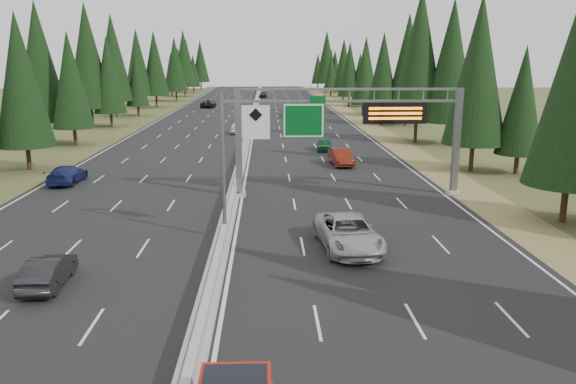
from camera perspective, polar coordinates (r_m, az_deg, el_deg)
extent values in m
cube|color=black|center=(85.69, -3.78, 6.69)|extent=(32.00, 260.00, 0.08)
cube|color=olive|center=(87.04, 8.10, 6.68)|extent=(3.60, 260.00, 0.06)
cube|color=#3E4821|center=(88.01, -15.52, 6.41)|extent=(3.60, 260.00, 0.06)
cube|color=#989893|center=(85.67, -3.78, 6.82)|extent=(0.70, 260.00, 0.30)
cube|color=#989893|center=(85.63, -3.79, 7.08)|extent=(0.30, 260.00, 0.60)
cube|color=slate|center=(40.58, -5.04, 4.94)|extent=(0.45, 0.45, 7.80)
cube|color=#989893|center=(41.28, -4.93, -0.21)|extent=(0.90, 0.90, 0.30)
cube|color=slate|center=(42.82, 16.74, 4.87)|extent=(0.45, 0.45, 7.80)
cube|color=#989893|center=(43.49, 16.41, -0.02)|extent=(0.90, 0.90, 0.30)
cube|color=slate|center=(40.58, 6.28, 10.34)|extent=(15.85, 0.35, 0.16)
cube|color=slate|center=(40.63, 6.25, 9.16)|extent=(15.85, 0.35, 0.16)
cube|color=#054C19|center=(40.16, 1.59, 7.28)|extent=(3.00, 0.10, 2.50)
cube|color=silver|center=(40.10, 1.60, 7.27)|extent=(2.85, 0.02, 2.35)
cube|color=#054C19|center=(40.11, 3.05, 9.41)|extent=(1.10, 0.10, 0.45)
cube|color=black|center=(41.00, 10.79, 7.88)|extent=(4.50, 0.40, 1.50)
cube|color=orange|center=(40.76, 10.88, 8.34)|extent=(3.80, 0.02, 0.18)
cube|color=orange|center=(40.79, 10.86, 7.85)|extent=(3.80, 0.02, 0.18)
cube|color=orange|center=(40.82, 10.84, 7.36)|extent=(3.80, 0.02, 0.18)
cylinder|color=slate|center=(30.74, -6.58, 2.42)|extent=(0.20, 0.20, 8.00)
cube|color=#989893|center=(31.70, -6.40, -4.52)|extent=(0.50, 0.50, 0.20)
cube|color=slate|center=(30.21, -4.85, 9.16)|extent=(2.00, 0.15, 0.15)
cube|color=silver|center=(30.16, -3.29, 7.08)|extent=(1.50, 0.06, 1.80)
cylinder|color=black|center=(38.62, 26.25, -1.03)|extent=(0.40, 0.40, 2.39)
cylinder|color=black|center=(53.33, 18.14, 3.35)|extent=(0.40, 0.40, 2.47)
cone|color=black|center=(52.64, 18.76, 11.65)|extent=(5.56, 5.56, 12.98)
cylinder|color=black|center=(53.38, 22.18, 2.65)|extent=(0.40, 0.40, 1.78)
cone|color=black|center=(52.73, 22.71, 8.59)|extent=(4.00, 4.00, 9.33)
cylinder|color=black|center=(70.36, 12.83, 6.11)|extent=(0.40, 0.40, 2.91)
cone|color=black|center=(69.87, 13.22, 13.52)|extent=(6.54, 6.54, 15.25)
cylinder|color=black|center=(69.42, 15.82, 5.76)|extent=(0.40, 0.40, 2.68)
cone|color=black|center=(68.90, 16.26, 12.67)|extent=(6.03, 6.03, 14.06)
cylinder|color=black|center=(88.23, 9.46, 7.43)|extent=(0.40, 0.40, 2.24)
cone|color=black|center=(87.81, 9.64, 11.98)|extent=(5.04, 5.04, 11.76)
cylinder|color=black|center=(88.55, 11.82, 7.50)|extent=(0.40, 0.40, 2.67)
cone|color=black|center=(88.15, 12.08, 12.90)|extent=(6.01, 6.01, 14.03)
cylinder|color=black|center=(103.28, 7.59, 8.25)|extent=(0.40, 0.40, 1.98)
cone|color=black|center=(102.94, 7.70, 11.68)|extent=(4.44, 4.44, 10.37)
cylinder|color=black|center=(105.20, 9.35, 8.29)|extent=(0.40, 0.40, 2.02)
cone|color=black|center=(104.86, 9.48, 11.72)|extent=(4.54, 4.54, 10.58)
cylinder|color=black|center=(123.54, 6.20, 9.14)|extent=(0.40, 0.40, 2.18)
cone|color=black|center=(123.25, 6.28, 12.31)|extent=(4.91, 4.91, 11.45)
cylinder|color=black|center=(123.14, 7.78, 9.13)|extent=(0.40, 0.40, 2.35)
cone|color=black|center=(122.85, 7.89, 12.55)|extent=(5.29, 5.29, 12.35)
cylinder|color=black|center=(138.98, 5.60, 9.65)|extent=(0.40, 0.40, 2.38)
cone|color=black|center=(138.71, 5.67, 12.72)|extent=(5.36, 5.36, 12.51)
cylinder|color=black|center=(139.38, 7.25, 9.51)|extent=(0.40, 0.40, 1.87)
cone|color=black|center=(139.13, 7.32, 11.91)|extent=(4.20, 4.20, 9.81)
cylinder|color=black|center=(156.54, 4.37, 9.98)|extent=(0.40, 0.40, 1.86)
cone|color=black|center=(156.32, 4.40, 12.11)|extent=(4.19, 4.19, 9.77)
cylinder|color=black|center=(156.92, 6.14, 9.93)|extent=(0.40, 0.40, 1.77)
cone|color=black|center=(156.70, 6.19, 11.95)|extent=(3.97, 3.97, 9.27)
cylinder|color=black|center=(175.15, 3.90, 10.51)|extent=(0.40, 0.40, 2.97)
cone|color=black|center=(174.96, 3.95, 13.55)|extent=(6.68, 6.68, 15.58)
cylinder|color=black|center=(177.68, 4.75, 10.39)|extent=(0.40, 0.40, 2.07)
cone|color=black|center=(177.48, 4.79, 12.48)|extent=(4.65, 4.65, 10.86)
cylinder|color=black|center=(194.99, 3.03, 10.65)|extent=(0.40, 0.40, 1.94)
cone|color=black|center=(194.81, 3.05, 12.43)|extent=(4.36, 4.36, 10.17)
cylinder|color=black|center=(194.02, 4.37, 10.65)|extent=(0.40, 0.40, 2.17)
cone|color=black|center=(193.83, 4.41, 12.66)|extent=(4.89, 4.89, 11.40)
cylinder|color=black|center=(56.08, -24.83, 3.12)|extent=(0.40, 0.40, 2.24)
cone|color=black|center=(55.42, -25.55, 10.26)|extent=(5.05, 5.05, 11.78)
cylinder|color=black|center=(70.49, -20.81, 5.26)|extent=(0.40, 0.40, 2.09)
cone|color=black|center=(69.97, -21.26, 10.57)|extent=(4.71, 4.71, 11.00)
cylinder|color=black|center=(73.86, -23.36, 5.59)|extent=(0.40, 0.40, 2.66)
cone|color=black|center=(73.38, -23.97, 12.01)|extent=(5.98, 5.98, 13.95)
cylinder|color=black|center=(88.54, -17.50, 6.99)|extent=(0.40, 0.40, 2.13)
cone|color=black|center=(88.13, -17.80, 11.28)|extent=(4.79, 4.79, 11.17)
cylinder|color=black|center=(89.61, -19.26, 7.17)|extent=(0.40, 0.40, 2.88)
cone|color=black|center=(89.22, -19.71, 12.93)|extent=(6.49, 6.49, 15.13)
cylinder|color=black|center=(105.31, -14.96, 7.97)|extent=(0.40, 0.40, 1.80)
cone|color=black|center=(104.99, -15.14, 11.03)|extent=(4.06, 4.06, 9.46)
cylinder|color=black|center=(104.76, -17.04, 8.09)|extent=(0.40, 0.40, 2.82)
cone|color=black|center=(104.42, -17.38, 12.90)|extent=(6.34, 6.34, 14.79)
cylinder|color=black|center=(123.32, -13.21, 8.95)|extent=(0.40, 0.40, 2.53)
cone|color=black|center=(123.03, -13.41, 12.62)|extent=(5.69, 5.69, 13.27)
cylinder|color=black|center=(122.32, -14.85, 8.84)|extent=(0.40, 0.40, 2.58)
cone|color=black|center=(122.02, -15.08, 12.61)|extent=(5.80, 5.80, 13.54)
cylinder|color=black|center=(140.82, -11.28, 9.52)|extent=(0.40, 0.40, 2.45)
cone|color=black|center=(140.56, -11.42, 12.63)|extent=(5.50, 5.50, 12.84)
cylinder|color=black|center=(143.46, -13.21, 9.39)|extent=(0.40, 0.40, 1.94)
cone|color=black|center=(143.21, -13.34, 11.81)|extent=(4.36, 4.36, 10.18)
cylinder|color=black|center=(158.41, -10.41, 10.02)|extent=(0.40, 0.40, 2.84)
cone|color=black|center=(158.19, -10.54, 13.23)|extent=(6.40, 6.40, 14.94)
cylinder|color=black|center=(160.20, -11.70, 9.83)|extent=(0.40, 0.40, 1.89)
cone|color=black|center=(159.98, -11.80, 11.93)|extent=(4.24, 4.24, 9.90)
cylinder|color=black|center=(176.28, -9.54, 10.20)|extent=(0.40, 0.40, 1.85)
cone|color=black|center=(176.08, -9.61, 12.08)|extent=(4.17, 4.17, 9.72)
cylinder|color=black|center=(178.44, -10.98, 10.23)|extent=(0.40, 0.40, 2.19)
cone|color=black|center=(178.24, -11.08, 12.42)|extent=(4.92, 4.92, 11.48)
cylinder|color=black|center=(193.45, -8.81, 10.60)|extent=(0.40, 0.40, 2.60)
cone|color=black|center=(193.26, -8.90, 13.01)|extent=(5.86, 5.86, 13.67)
cylinder|color=black|center=(192.31, -10.16, 10.54)|extent=(0.40, 0.40, 2.65)
cone|color=black|center=(192.12, -10.27, 13.00)|extent=(5.96, 5.96, 13.92)
imported|color=#A5A5A9|center=(29.82, 6.12, -4.14)|extent=(3.44, 6.44, 1.72)
imported|color=#12502F|center=(62.14, 3.71, 4.85)|extent=(1.92, 4.07, 1.35)
imported|color=maroon|center=(53.46, 5.39, 3.56)|extent=(2.09, 4.87, 1.56)
imported|color=black|center=(101.53, -0.05, 8.15)|extent=(1.98, 4.66, 1.34)
imported|color=silver|center=(106.54, 1.54, 8.39)|extent=(2.30, 4.94, 1.37)
imported|color=black|center=(150.63, -2.54, 9.87)|extent=(2.09, 4.88, 1.64)
imported|color=black|center=(27.08, -23.18, -7.40)|extent=(1.62, 4.19, 1.36)
imported|color=navy|center=(48.76, -21.53, 1.68)|extent=(2.15, 5.06, 1.46)
imported|color=white|center=(77.11, -5.08, 6.54)|extent=(2.20, 4.68, 1.55)
imported|color=black|center=(120.51, -8.09, 8.90)|extent=(3.05, 6.06, 1.64)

